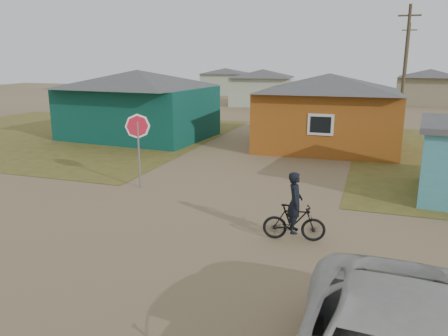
# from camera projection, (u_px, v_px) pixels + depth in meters

# --- Properties ---
(ground) EXTENTS (120.00, 120.00, 0.00)m
(ground) POSITION_uv_depth(u_px,v_px,m) (170.00, 241.00, 11.42)
(ground) COLOR olive
(grass_nw) EXTENTS (20.00, 18.00, 0.00)m
(grass_nw) POSITION_uv_depth(u_px,v_px,m) (60.00, 133.00, 27.73)
(grass_nw) COLOR brown
(grass_nw) RESTS_ON ground
(house_teal) EXTENTS (8.93, 7.08, 4.00)m
(house_teal) POSITION_uv_depth(u_px,v_px,m) (139.00, 103.00, 25.97)
(house_teal) COLOR #0A3C33
(house_teal) RESTS_ON ground
(house_yellow) EXTENTS (7.72, 6.76, 3.90)m
(house_yellow) POSITION_uv_depth(u_px,v_px,m) (328.00, 110.00, 22.99)
(house_yellow) COLOR #944D16
(house_yellow) RESTS_ON ground
(house_pale_west) EXTENTS (7.04, 6.15, 3.60)m
(house_pale_west) POSITION_uv_depth(u_px,v_px,m) (262.00, 87.00, 44.05)
(house_pale_west) COLOR #A7B59C
(house_pale_west) RESTS_ON ground
(house_beige_east) EXTENTS (6.95, 6.05, 3.60)m
(house_beige_east) POSITION_uv_depth(u_px,v_px,m) (429.00, 86.00, 44.54)
(house_beige_east) COLOR gray
(house_beige_east) RESTS_ON ground
(house_pale_north) EXTENTS (6.28, 5.81, 3.40)m
(house_pale_north) POSITION_uv_depth(u_px,v_px,m) (225.00, 81.00, 57.59)
(house_pale_north) COLOR #A7B59C
(house_pale_north) RESTS_ON ground
(utility_pole_near) EXTENTS (1.40, 0.20, 8.00)m
(utility_pole_near) POSITION_uv_depth(u_px,v_px,m) (405.00, 66.00, 28.56)
(utility_pole_near) COLOR #463B2A
(utility_pole_near) RESTS_ON ground
(utility_pole_far) EXTENTS (1.40, 0.20, 8.00)m
(utility_pole_far) POSITION_uv_depth(u_px,v_px,m) (406.00, 64.00, 42.93)
(utility_pole_far) COLOR #463B2A
(utility_pole_far) RESTS_ON ground
(stop_sign) EXTENTS (0.89, 0.22, 2.74)m
(stop_sign) POSITION_uv_depth(u_px,v_px,m) (138.00, 134.00, 15.65)
(stop_sign) COLOR gray
(stop_sign) RESTS_ON ground
(cyclist) EXTENTS (1.68, 0.71, 1.84)m
(cyclist) POSITION_uv_depth(u_px,v_px,m) (294.00, 216.00, 11.34)
(cyclist) COLOR black
(cyclist) RESTS_ON ground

